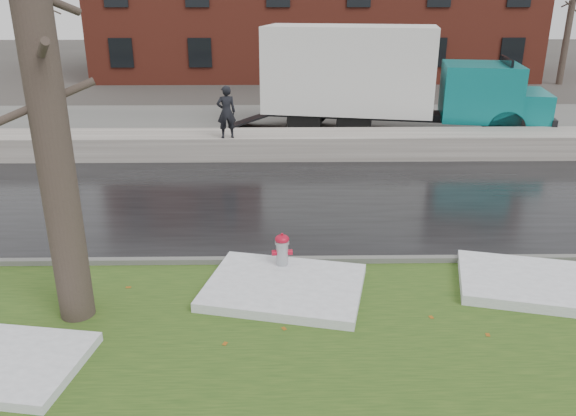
{
  "coord_description": "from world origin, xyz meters",
  "views": [
    {
      "loc": [
        -0.18,
        -8.58,
        4.77
      ],
      "look_at": [
        -0.03,
        1.38,
        1.0
      ],
      "focal_mm": 35.0,
      "sensor_mm": 36.0,
      "label": 1
    }
  ],
  "objects_px": {
    "fire_hydrant": "(282,252)",
    "worker": "(226,112)",
    "tree": "(47,106)",
    "box_truck": "(383,78)"
  },
  "relations": [
    {
      "from": "tree",
      "to": "worker",
      "type": "bearing_deg",
      "value": 79.6
    },
    {
      "from": "fire_hydrant",
      "to": "worker",
      "type": "height_order",
      "value": "worker"
    },
    {
      "from": "box_truck",
      "to": "fire_hydrant",
      "type": "bearing_deg",
      "value": -96.57
    },
    {
      "from": "tree",
      "to": "fire_hydrant",
      "type": "bearing_deg",
      "value": 23.18
    },
    {
      "from": "fire_hydrant",
      "to": "worker",
      "type": "xyz_separation_m",
      "value": [
        -1.62,
        7.5,
        1.08
      ]
    },
    {
      "from": "fire_hydrant",
      "to": "worker",
      "type": "distance_m",
      "value": 7.75
    },
    {
      "from": "fire_hydrant",
      "to": "worker",
      "type": "bearing_deg",
      "value": 97.04
    },
    {
      "from": "tree",
      "to": "box_truck",
      "type": "xyz_separation_m",
      "value": [
        6.93,
        12.56,
        -1.32
      ]
    },
    {
      "from": "tree",
      "to": "box_truck",
      "type": "distance_m",
      "value": 14.4
    },
    {
      "from": "box_truck",
      "to": "worker",
      "type": "xyz_separation_m",
      "value": [
        -5.29,
        -3.66,
        -0.49
      ]
    }
  ]
}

